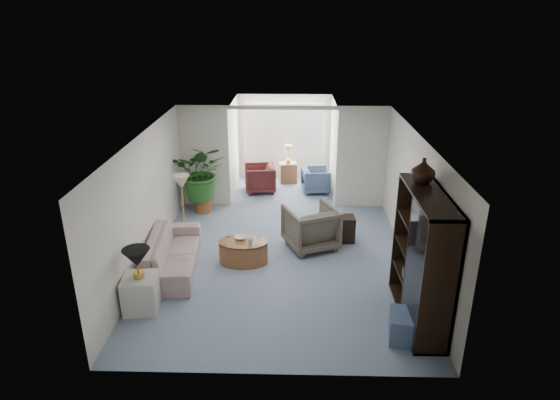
{
  "coord_description": "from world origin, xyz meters",
  "views": [
    {
      "loc": [
        0.24,
        -8.16,
        4.6
      ],
      "look_at": [
        0.0,
        0.6,
        1.1
      ],
      "focal_mm": 30.92,
      "sensor_mm": 36.0,
      "label": 1
    }
  ],
  "objects_px": {
    "coffee_bowl": "(241,237)",
    "plant_pot": "(204,205)",
    "sunroom_table": "(288,173)",
    "floor_lamp": "(181,182)",
    "framed_picture": "(418,185)",
    "wingback_chair": "(311,227)",
    "sunroom_chair_blue": "(316,180)",
    "coffee_cup": "(250,241)",
    "coffee_table": "(243,252)",
    "entertainment_cabinet": "(422,259)",
    "side_table_dark": "(343,229)",
    "end_table": "(141,293)",
    "table_lamp": "(137,258)",
    "sunroom_chair_maroon": "(260,178)",
    "cabinet_urn": "(423,170)",
    "ottoman": "(408,327)",
    "sofa": "(173,253)"
  },
  "relations": [
    {
      "from": "table_lamp",
      "to": "sofa",
      "type": "bearing_deg",
      "value": 81.57
    },
    {
      "from": "framed_picture",
      "to": "entertainment_cabinet",
      "type": "bearing_deg",
      "value": -98.54
    },
    {
      "from": "end_table",
      "to": "sunroom_chair_maroon",
      "type": "relative_size",
      "value": 0.74
    },
    {
      "from": "end_table",
      "to": "plant_pot",
      "type": "distance_m",
      "value": 4.12
    },
    {
      "from": "coffee_cup",
      "to": "ottoman",
      "type": "distance_m",
      "value": 3.34
    },
    {
      "from": "coffee_table",
      "to": "entertainment_cabinet",
      "type": "relative_size",
      "value": 0.45
    },
    {
      "from": "end_table",
      "to": "wingback_chair",
      "type": "relative_size",
      "value": 0.61
    },
    {
      "from": "table_lamp",
      "to": "sunroom_chair_maroon",
      "type": "height_order",
      "value": "table_lamp"
    },
    {
      "from": "end_table",
      "to": "side_table_dark",
      "type": "relative_size",
      "value": 1.08
    },
    {
      "from": "coffee_table",
      "to": "wingback_chair",
      "type": "relative_size",
      "value": 0.97
    },
    {
      "from": "table_lamp",
      "to": "sunroom_chair_maroon",
      "type": "distance_m",
      "value": 5.77
    },
    {
      "from": "cabinet_urn",
      "to": "sunroom_table",
      "type": "distance_m",
      "value": 6.56
    },
    {
      "from": "end_table",
      "to": "floor_lamp",
      "type": "xyz_separation_m",
      "value": [
        0.13,
        2.72,
        0.95
      ]
    },
    {
      "from": "framed_picture",
      "to": "entertainment_cabinet",
      "type": "height_order",
      "value": "entertainment_cabinet"
    },
    {
      "from": "coffee_cup",
      "to": "wingback_chair",
      "type": "distance_m",
      "value": 1.4
    },
    {
      "from": "end_table",
      "to": "sunroom_chair_maroon",
      "type": "height_order",
      "value": "sunroom_chair_maroon"
    },
    {
      "from": "entertainment_cabinet",
      "to": "coffee_bowl",
      "type": "bearing_deg",
      "value": 148.63
    },
    {
      "from": "coffee_cup",
      "to": "sunroom_table",
      "type": "bearing_deg",
      "value": 82.07
    },
    {
      "from": "sunroom_chair_maroon",
      "to": "cabinet_urn",
      "type": "bearing_deg",
      "value": 21.68
    },
    {
      "from": "entertainment_cabinet",
      "to": "sunroom_chair_maroon",
      "type": "distance_m",
      "value": 6.35
    },
    {
      "from": "coffee_table",
      "to": "sunroom_chair_maroon",
      "type": "height_order",
      "value": "sunroom_chair_maroon"
    },
    {
      "from": "wingback_chair",
      "to": "sunroom_chair_blue",
      "type": "xyz_separation_m",
      "value": [
        0.25,
        3.23,
        -0.12
      ]
    },
    {
      "from": "end_table",
      "to": "cabinet_urn",
      "type": "distance_m",
      "value": 4.88
    },
    {
      "from": "sunroom_table",
      "to": "wingback_chair",
      "type": "bearing_deg",
      "value": -82.81
    },
    {
      "from": "coffee_bowl",
      "to": "wingback_chair",
      "type": "bearing_deg",
      "value": 23.14
    },
    {
      "from": "floor_lamp",
      "to": "entertainment_cabinet",
      "type": "distance_m",
      "value": 5.14
    },
    {
      "from": "framed_picture",
      "to": "table_lamp",
      "type": "height_order",
      "value": "framed_picture"
    },
    {
      "from": "floor_lamp",
      "to": "coffee_cup",
      "type": "height_order",
      "value": "floor_lamp"
    },
    {
      "from": "coffee_table",
      "to": "plant_pot",
      "type": "bearing_deg",
      "value": 115.97
    },
    {
      "from": "sunroom_table",
      "to": "sunroom_chair_blue",
      "type": "bearing_deg",
      "value": -45.0
    },
    {
      "from": "table_lamp",
      "to": "coffee_bowl",
      "type": "xyz_separation_m",
      "value": [
        1.46,
        1.71,
        -0.47
      ]
    },
    {
      "from": "wingback_chair",
      "to": "side_table_dark",
      "type": "bearing_deg",
      "value": -179.75
    },
    {
      "from": "coffee_cup",
      "to": "coffee_bowl",
      "type": "bearing_deg",
      "value": 135.0
    },
    {
      "from": "table_lamp",
      "to": "coffee_bowl",
      "type": "bearing_deg",
      "value": 49.66
    },
    {
      "from": "floor_lamp",
      "to": "framed_picture",
      "type": "bearing_deg",
      "value": -15.92
    },
    {
      "from": "table_lamp",
      "to": "side_table_dark",
      "type": "relative_size",
      "value": 0.8
    },
    {
      "from": "coffee_bowl",
      "to": "ottoman",
      "type": "relative_size",
      "value": 0.44
    },
    {
      "from": "table_lamp",
      "to": "sunroom_chair_blue",
      "type": "distance_m",
      "value": 6.35
    },
    {
      "from": "plant_pot",
      "to": "sunroom_chair_blue",
      "type": "distance_m",
      "value": 3.12
    },
    {
      "from": "framed_picture",
      "to": "plant_pot",
      "type": "xyz_separation_m",
      "value": [
        -4.37,
        2.68,
        -1.54
      ]
    },
    {
      "from": "coffee_table",
      "to": "coffee_bowl",
      "type": "bearing_deg",
      "value": 116.57
    },
    {
      "from": "coffee_table",
      "to": "cabinet_urn",
      "type": "height_order",
      "value": "cabinet_urn"
    },
    {
      "from": "framed_picture",
      "to": "coffee_cup",
      "type": "relative_size",
      "value": 4.66
    },
    {
      "from": "sunroom_table",
      "to": "floor_lamp",
      "type": "bearing_deg",
      "value": -121.61
    },
    {
      "from": "framed_picture",
      "to": "floor_lamp",
      "type": "xyz_separation_m",
      "value": [
        -4.53,
        1.29,
        -0.45
      ]
    },
    {
      "from": "ottoman",
      "to": "sunroom_table",
      "type": "distance_m",
      "value": 7.19
    },
    {
      "from": "coffee_bowl",
      "to": "plant_pot",
      "type": "xyz_separation_m",
      "value": [
        -1.17,
        2.39,
        -0.32
      ]
    },
    {
      "from": "cabinet_urn",
      "to": "table_lamp",
      "type": "bearing_deg",
      "value": -174.83
    },
    {
      "from": "end_table",
      "to": "sunroom_chair_maroon",
      "type": "bearing_deg",
      "value": 74.15
    },
    {
      "from": "floor_lamp",
      "to": "side_table_dark",
      "type": "relative_size",
      "value": 0.65
    }
  ]
}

